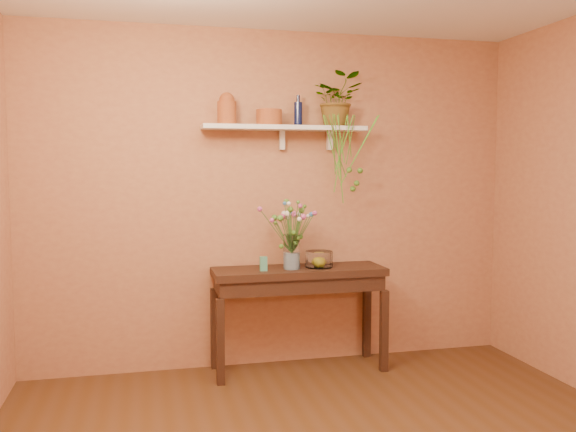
% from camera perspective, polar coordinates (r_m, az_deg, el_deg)
% --- Properties ---
extents(room, '(4.04, 4.04, 2.70)m').
position_cam_1_polar(room, '(2.99, 6.98, -0.43)').
color(room, '#4F2F1A').
rests_on(room, ground).
extents(sideboard, '(1.35, 0.43, 0.82)m').
position_cam_1_polar(sideboard, '(4.79, 1.02, -6.32)').
color(sideboard, '#392117').
rests_on(sideboard, ground).
extents(wall_shelf, '(1.30, 0.24, 0.19)m').
position_cam_1_polar(wall_shelf, '(4.80, -0.21, 8.26)').
color(wall_shelf, white).
rests_on(wall_shelf, room).
extents(terracotta_jug, '(0.18, 0.18, 0.24)m').
position_cam_1_polar(terracotta_jug, '(4.70, -5.79, 10.00)').
color(terracotta_jug, '#A6501C').
rests_on(terracotta_jug, wall_shelf).
extents(terracotta_pot, '(0.26, 0.26, 0.12)m').
position_cam_1_polar(terracotta_pot, '(4.77, -1.80, 9.29)').
color(terracotta_pot, '#A6501C').
rests_on(terracotta_pot, wall_shelf).
extents(blue_bottle, '(0.08, 0.08, 0.24)m').
position_cam_1_polar(blue_bottle, '(4.86, 0.96, 9.65)').
color(blue_bottle, '#0C1338').
rests_on(blue_bottle, wall_shelf).
extents(spider_plant, '(0.44, 0.40, 0.43)m').
position_cam_1_polar(spider_plant, '(4.96, 4.68, 10.86)').
color(spider_plant, '#447522').
rests_on(spider_plant, wall_shelf).
extents(plant_fronds, '(0.45, 0.23, 0.70)m').
position_cam_1_polar(plant_fronds, '(4.81, 5.80, 4.97)').
color(plant_fronds, '#447522').
rests_on(plant_fronds, wall_shelf).
extents(glass_vase, '(0.13, 0.13, 0.27)m').
position_cam_1_polar(glass_vase, '(4.70, 0.35, -3.63)').
color(glass_vase, white).
rests_on(glass_vase, sideboard).
extents(bouquet, '(0.45, 0.35, 0.42)m').
position_cam_1_polar(bouquet, '(4.66, 0.32, -0.32)').
color(bouquet, '#386B28').
rests_on(bouquet, glass_vase).
extents(glass_bowl, '(0.21, 0.21, 0.13)m').
position_cam_1_polar(glass_bowl, '(4.79, 2.95, -4.15)').
color(glass_bowl, white).
rests_on(glass_bowl, sideboard).
extents(lemon, '(0.08, 0.08, 0.08)m').
position_cam_1_polar(lemon, '(4.78, 2.94, -4.33)').
color(lemon, yellow).
rests_on(lemon, glass_bowl).
extents(carton, '(0.05, 0.04, 0.11)m').
position_cam_1_polar(carton, '(4.63, -2.33, -4.52)').
color(carton, teal).
rests_on(carton, sideboard).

